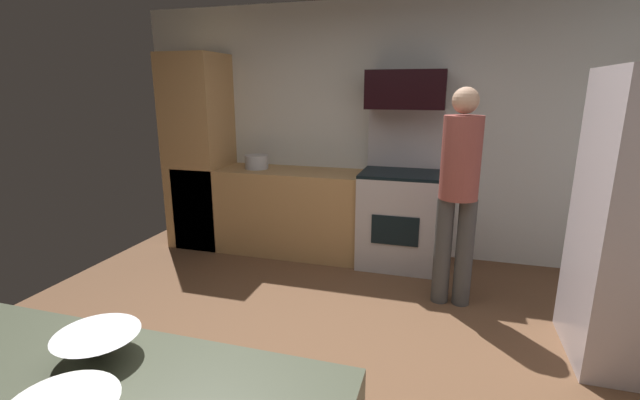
# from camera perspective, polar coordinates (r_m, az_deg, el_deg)

# --- Properties ---
(ground_plane) EXTENTS (5.20, 4.80, 0.02)m
(ground_plane) POSITION_cam_1_polar(r_m,az_deg,el_deg) (2.94, -1.75, -21.91)
(ground_plane) COLOR brown
(wall_back) EXTENTS (5.20, 0.12, 2.60)m
(wall_back) POSITION_cam_1_polar(r_m,az_deg,el_deg) (4.67, 7.23, 8.96)
(wall_back) COLOR silver
(wall_back) RESTS_ON ground
(lower_cabinet_run) EXTENTS (2.40, 0.60, 0.90)m
(lower_cabinet_run) POSITION_cam_1_polar(r_m,az_deg,el_deg) (4.72, -4.67, -1.43)
(lower_cabinet_run) COLOR tan
(lower_cabinet_run) RESTS_ON ground
(cabinet_column) EXTENTS (0.60, 0.60, 2.10)m
(cabinet_column) POSITION_cam_1_polar(r_m,az_deg,el_deg) (5.04, -15.54, 6.08)
(cabinet_column) COLOR tan
(cabinet_column) RESTS_ON ground
(oven_range) EXTENTS (0.76, 0.65, 1.55)m
(oven_range) POSITION_cam_1_polar(r_m,az_deg,el_deg) (4.42, 10.39, -1.82)
(oven_range) COLOR #BCB6B9
(oven_range) RESTS_ON ground
(microwave) EXTENTS (0.74, 0.38, 0.36)m
(microwave) POSITION_cam_1_polar(r_m,az_deg,el_deg) (4.33, 11.26, 14.05)
(microwave) COLOR black
(microwave) RESTS_ON oven_range
(person_cook) EXTENTS (0.31, 0.30, 1.75)m
(person_cook) POSITION_cam_1_polar(r_m,az_deg,el_deg) (3.56, 17.77, 1.58)
(person_cook) COLOR #444444
(person_cook) RESTS_ON ground
(mixing_bowl_large) EXTENTS (0.26, 0.26, 0.08)m
(mixing_bowl_large) POSITION_cam_1_polar(r_m,az_deg,el_deg) (1.62, -27.16, -16.63)
(mixing_bowl_large) COLOR white
(mixing_bowl_large) RESTS_ON counter_island
(stock_pot) EXTENTS (0.25, 0.25, 0.15)m
(stock_pot) POSITION_cam_1_polar(r_m,az_deg,el_deg) (4.73, -8.34, 4.99)
(stock_pot) COLOR #B4B5BD
(stock_pot) RESTS_ON lower_cabinet_run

